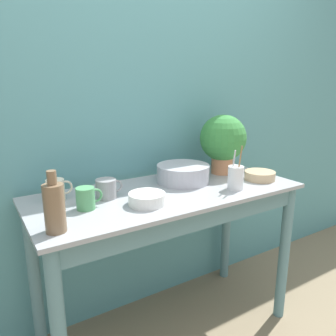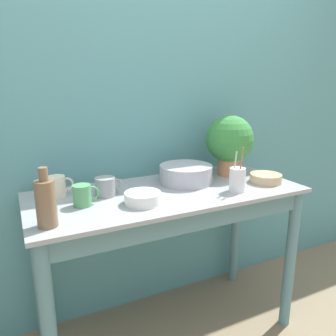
{
  "view_description": "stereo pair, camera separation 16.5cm",
  "coord_description": "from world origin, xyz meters",
  "px_view_note": "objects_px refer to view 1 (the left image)",
  "views": [
    {
      "loc": [
        -0.85,
        -1.06,
        1.39
      ],
      "look_at": [
        0.0,
        0.3,
        0.97
      ],
      "focal_mm": 35.0,
      "sensor_mm": 36.0,
      "label": 1
    },
    {
      "loc": [
        -0.7,
        -1.14,
        1.39
      ],
      "look_at": [
        0.0,
        0.3,
        0.97
      ],
      "focal_mm": 35.0,
      "sensor_mm": 36.0,
      "label": 2
    }
  ],
  "objects_px": {
    "bowl_small_enamel_white": "(147,199)",
    "potted_plant": "(223,140)",
    "utensil_cup": "(236,177)",
    "bowl_wash_large": "(183,173)",
    "bowl_small_tan": "(260,175)",
    "bottle_tall": "(54,207)",
    "mug_green": "(86,198)",
    "mug_grey": "(107,189)",
    "mug_cream": "(56,190)"
  },
  "relations": [
    {
      "from": "bowl_small_enamel_white",
      "to": "potted_plant",
      "type": "bearing_deg",
      "value": 19.73
    },
    {
      "from": "utensil_cup",
      "to": "bowl_wash_large",
      "type": "bearing_deg",
      "value": 122.81
    },
    {
      "from": "potted_plant",
      "to": "bowl_small_enamel_white",
      "type": "bearing_deg",
      "value": -160.27
    },
    {
      "from": "bowl_small_tan",
      "to": "bowl_small_enamel_white",
      "type": "bearing_deg",
      "value": -179.44
    },
    {
      "from": "utensil_cup",
      "to": "bottle_tall",
      "type": "bearing_deg",
      "value": -178.52
    },
    {
      "from": "mug_green",
      "to": "mug_grey",
      "type": "height_order",
      "value": "mug_green"
    },
    {
      "from": "potted_plant",
      "to": "bowl_small_tan",
      "type": "bearing_deg",
      "value": -67.97
    },
    {
      "from": "mug_cream",
      "to": "mug_green",
      "type": "bearing_deg",
      "value": -64.65
    },
    {
      "from": "mug_cream",
      "to": "bowl_small_tan",
      "type": "bearing_deg",
      "value": -13.76
    },
    {
      "from": "bowl_small_enamel_white",
      "to": "bowl_small_tan",
      "type": "xyz_separation_m",
      "value": [
        0.74,
        0.01,
        -0.0
      ]
    },
    {
      "from": "mug_cream",
      "to": "bowl_small_enamel_white",
      "type": "distance_m",
      "value": 0.43
    },
    {
      "from": "potted_plant",
      "to": "mug_green",
      "type": "relative_size",
      "value": 3.0
    },
    {
      "from": "mug_grey",
      "to": "bowl_small_tan",
      "type": "height_order",
      "value": "mug_grey"
    },
    {
      "from": "potted_plant",
      "to": "mug_grey",
      "type": "xyz_separation_m",
      "value": [
        -0.77,
        -0.05,
        -0.16
      ]
    },
    {
      "from": "bowl_wash_large",
      "to": "mug_cream",
      "type": "bearing_deg",
      "value": 174.19
    },
    {
      "from": "mug_cream",
      "to": "bowl_small_tan",
      "type": "relative_size",
      "value": 0.71
    },
    {
      "from": "bowl_wash_large",
      "to": "bowl_small_tan",
      "type": "relative_size",
      "value": 1.69
    },
    {
      "from": "bottle_tall",
      "to": "bowl_small_enamel_white",
      "type": "relative_size",
      "value": 1.4
    },
    {
      "from": "bottle_tall",
      "to": "mug_green",
      "type": "distance_m",
      "value": 0.24
    },
    {
      "from": "mug_cream",
      "to": "utensil_cup",
      "type": "height_order",
      "value": "utensil_cup"
    },
    {
      "from": "mug_cream",
      "to": "mug_green",
      "type": "xyz_separation_m",
      "value": [
        0.08,
        -0.18,
        -0.0
      ]
    },
    {
      "from": "mug_cream",
      "to": "mug_grey",
      "type": "relative_size",
      "value": 0.91
    },
    {
      "from": "bottle_tall",
      "to": "utensil_cup",
      "type": "distance_m",
      "value": 0.92
    },
    {
      "from": "potted_plant",
      "to": "mug_cream",
      "type": "bearing_deg",
      "value": 177.76
    },
    {
      "from": "bowl_small_enamel_white",
      "to": "bowl_small_tan",
      "type": "bearing_deg",
      "value": 0.56
    },
    {
      "from": "bottle_tall",
      "to": "mug_cream",
      "type": "height_order",
      "value": "bottle_tall"
    },
    {
      "from": "bowl_wash_large",
      "to": "utensil_cup",
      "type": "xyz_separation_m",
      "value": [
        0.16,
        -0.25,
        0.01
      ]
    },
    {
      "from": "mug_green",
      "to": "bowl_small_tan",
      "type": "height_order",
      "value": "mug_green"
    },
    {
      "from": "bowl_small_enamel_white",
      "to": "utensil_cup",
      "type": "xyz_separation_m",
      "value": [
        0.5,
        -0.05,
        0.04
      ]
    },
    {
      "from": "mug_green",
      "to": "utensil_cup",
      "type": "relative_size",
      "value": 0.51
    },
    {
      "from": "potted_plant",
      "to": "bowl_small_enamel_white",
      "type": "height_order",
      "value": "potted_plant"
    },
    {
      "from": "mug_green",
      "to": "mug_cream",
      "type": "bearing_deg",
      "value": 115.35
    },
    {
      "from": "bowl_wash_large",
      "to": "mug_green",
      "type": "height_order",
      "value": "same"
    },
    {
      "from": "mug_cream",
      "to": "utensil_cup",
      "type": "bearing_deg",
      "value": -20.81
    },
    {
      "from": "bottle_tall",
      "to": "bowl_small_enamel_white",
      "type": "xyz_separation_m",
      "value": [
        0.42,
        0.07,
        -0.07
      ]
    },
    {
      "from": "bottle_tall",
      "to": "utensil_cup",
      "type": "bearing_deg",
      "value": 1.48
    },
    {
      "from": "mug_green",
      "to": "bowl_small_enamel_white",
      "type": "relative_size",
      "value": 0.7
    },
    {
      "from": "bottle_tall",
      "to": "mug_grey",
      "type": "height_order",
      "value": "bottle_tall"
    },
    {
      "from": "potted_plant",
      "to": "mug_cream",
      "type": "height_order",
      "value": "potted_plant"
    },
    {
      "from": "mug_cream",
      "to": "mug_grey",
      "type": "xyz_separation_m",
      "value": [
        0.21,
        -0.09,
        -0.01
      ]
    },
    {
      "from": "mug_cream",
      "to": "mug_green",
      "type": "relative_size",
      "value": 1.03
    },
    {
      "from": "bowl_wash_large",
      "to": "bottle_tall",
      "type": "bearing_deg",
      "value": -160.27
    },
    {
      "from": "potted_plant",
      "to": "mug_cream",
      "type": "relative_size",
      "value": 2.92
    },
    {
      "from": "bowl_small_tan",
      "to": "utensil_cup",
      "type": "bearing_deg",
      "value": -167.33
    },
    {
      "from": "mug_cream",
      "to": "mug_grey",
      "type": "distance_m",
      "value": 0.23
    },
    {
      "from": "mug_cream",
      "to": "potted_plant",
      "type": "bearing_deg",
      "value": -2.24
    },
    {
      "from": "bowl_small_tan",
      "to": "mug_cream",
      "type": "bearing_deg",
      "value": 166.24
    },
    {
      "from": "mug_cream",
      "to": "bowl_wash_large",
      "type": "bearing_deg",
      "value": -5.81
    },
    {
      "from": "mug_cream",
      "to": "bowl_small_enamel_white",
      "type": "xyz_separation_m",
      "value": [
        0.34,
        -0.27,
        -0.03
      ]
    },
    {
      "from": "bowl_wash_large",
      "to": "bottle_tall",
      "type": "xyz_separation_m",
      "value": [
        -0.76,
        -0.27,
        0.05
      ]
    }
  ]
}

